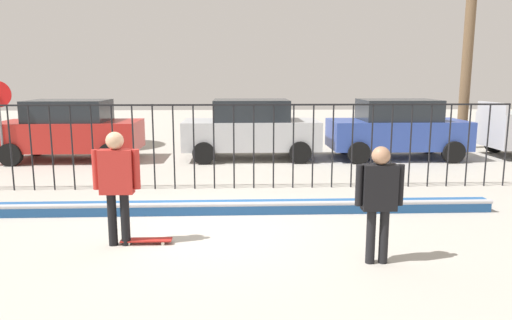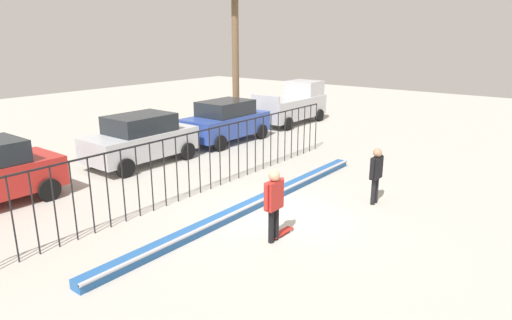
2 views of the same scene
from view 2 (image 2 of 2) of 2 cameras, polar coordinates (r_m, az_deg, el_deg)
name	(u,v)px [view 2 (image 2 of 2)]	position (r m, az deg, el deg)	size (l,w,h in m)	color
ground_plane	(281,217)	(12.30, 3.20, -7.27)	(60.00, 60.00, 0.00)	#ADA89E
bowl_coping_ledge	(252,204)	(12.80, -0.46, -5.71)	(11.00, 0.40, 0.27)	#235699
perimeter_fence	(199,156)	(13.79, -7.28, 0.53)	(14.04, 0.04, 2.00)	black
skateboarder	(274,199)	(10.52, 2.31, -5.03)	(0.73, 0.27, 1.79)	black
skateboard	(282,232)	(11.25, 3.33, -9.25)	(0.80, 0.20, 0.07)	#A51E19
camera_operator	(376,171)	(13.34, 15.13, -1.35)	(0.68, 0.25, 1.68)	black
parked_car_silver	(141,139)	(17.52, -14.50, 2.64)	(4.30, 2.12, 1.90)	#B7BABF
parked_car_blue	(226,121)	(20.56, -3.89, 5.02)	(4.30, 2.12, 1.90)	#2D479E
pickup_truck	(292,104)	(25.05, 4.69, 7.10)	(4.70, 2.12, 2.24)	#B7B7BC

